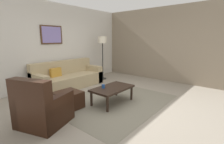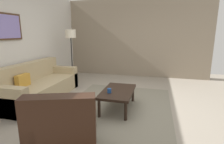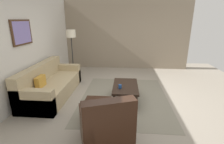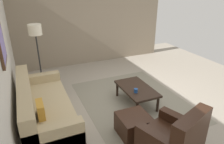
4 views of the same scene
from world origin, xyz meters
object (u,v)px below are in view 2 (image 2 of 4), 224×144
at_px(cup, 109,91).
at_px(lamp_standing, 71,39).
at_px(armchair_leather, 65,138).
at_px(coffee_table, 118,93).
at_px(framed_artwork, 8,27).
at_px(couch_main, 37,87).
at_px(ottoman, 73,116).

distance_m(cup, lamp_standing, 2.76).
height_order(armchair_leather, coffee_table, armchair_leather).
distance_m(armchair_leather, framed_artwork, 3.10).
bearing_deg(armchair_leather, lamp_standing, 25.27).
relative_size(cup, framed_artwork, 0.12).
bearing_deg(framed_artwork, couch_main, -62.52).
height_order(ottoman, cup, cup).
bearing_deg(framed_artwork, armchair_leather, -125.88).
xyz_separation_m(couch_main, lamp_standing, (1.57, -0.19, 1.11)).
height_order(cup, lamp_standing, lamp_standing).
bearing_deg(armchair_leather, ottoman, 19.55).
xyz_separation_m(ottoman, coffee_table, (0.93, -0.59, 0.16)).
height_order(armchair_leather, framed_artwork, framed_artwork).
xyz_separation_m(coffee_table, cup, (-0.19, 0.14, 0.10)).
relative_size(couch_main, cup, 25.06).
bearing_deg(cup, armchair_leather, 173.46).
xyz_separation_m(couch_main, armchair_leather, (-1.83, -1.80, 0.01)).
height_order(couch_main, cup, couch_main).
relative_size(couch_main, armchair_leather, 2.24).
relative_size(couch_main, framed_artwork, 3.03).
relative_size(couch_main, ottoman, 4.09).
bearing_deg(cup, couch_main, 80.91).
relative_size(ottoman, framed_artwork, 0.74).
distance_m(armchair_leather, lamp_standing, 3.92).
bearing_deg(ottoman, armchair_leather, -160.45).
bearing_deg(ottoman, cup, -31.51).
distance_m(cup, framed_artwork, 2.72).
distance_m(couch_main, coffee_table, 2.11).
distance_m(ottoman, lamp_standing, 3.18).
bearing_deg(armchair_leather, couch_main, 44.48).
xyz_separation_m(armchair_leather, cup, (1.51, -0.17, 0.15)).
height_order(ottoman, framed_artwork, framed_artwork).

